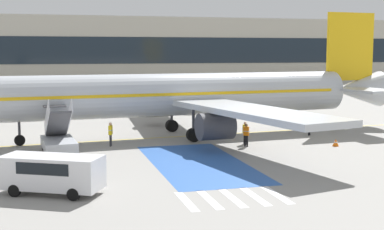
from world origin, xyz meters
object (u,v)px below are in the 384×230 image
(ground_crew_0, at_px, (110,132))
(ground_crew_3, at_px, (245,131))
(boarding_stairs_forward, at_px, (58,140))
(traffic_cone_0, at_px, (336,143))
(service_van_1, at_px, (52,171))
(ground_crew_1, at_px, (246,133))
(traffic_cone_1, at_px, (36,159))
(terminal_building, at_px, (118,54))
(airliner, at_px, (172,95))
(ground_crew_2, at_px, (309,125))
(fuel_tanker, at_px, (195,95))

(ground_crew_0, relative_size, ground_crew_3, 1.05)
(boarding_stairs_forward, height_order, traffic_cone_0, boarding_stairs_forward)
(service_van_1, distance_m, ground_crew_1, 17.95)
(traffic_cone_1, relative_size, terminal_building, 0.01)
(ground_crew_0, relative_size, traffic_cone_0, 3.30)
(airliner, xyz_separation_m, traffic_cone_1, (-11.06, -8.61, -3.32))
(ground_crew_3, distance_m, traffic_cone_1, 16.31)
(service_van_1, xyz_separation_m, traffic_cone_0, (21.44, 8.82, -0.92))
(airliner, xyz_separation_m, terminal_building, (2.66, 58.44, 3.20))
(boarding_stairs_forward, xyz_separation_m, ground_crew_0, (3.96, 1.98, 0.09))
(ground_crew_0, bearing_deg, traffic_cone_1, 157.86)
(airliner, relative_size, ground_crew_0, 23.02)
(airliner, relative_size, ground_crew_3, 24.17)
(airliner, height_order, service_van_1, airliner)
(airliner, xyz_separation_m, ground_crew_0, (-5.62, -3.23, -2.55))
(ground_crew_1, height_order, traffic_cone_1, ground_crew_1)
(ground_crew_1, distance_m, ground_crew_2, 8.31)
(traffic_cone_1, bearing_deg, traffic_cone_0, 2.37)
(traffic_cone_0, bearing_deg, airliner, 145.89)
(traffic_cone_0, bearing_deg, boarding_stairs_forward, 173.26)
(terminal_building, bearing_deg, ground_crew_2, -81.36)
(fuel_tanker, height_order, ground_crew_1, fuel_tanker)
(ground_crew_0, bearing_deg, ground_crew_1, -82.58)
(boarding_stairs_forward, xyz_separation_m, service_van_1, (-0.52, -11.29, 0.20))
(airliner, height_order, ground_crew_0, airliner)
(service_van_1, bearing_deg, fuel_tanker, -177.86)
(boarding_stairs_forward, relative_size, ground_crew_0, 2.86)
(boarding_stairs_forward, distance_m, ground_crew_1, 14.12)
(traffic_cone_1, bearing_deg, service_van_1, -83.07)
(boarding_stairs_forward, height_order, traffic_cone_1, boarding_stairs_forward)
(airliner, bearing_deg, ground_crew_0, 114.87)
(traffic_cone_1, bearing_deg, boarding_stairs_forward, 66.43)
(ground_crew_0, bearing_deg, ground_crew_3, -76.38)
(traffic_cone_1, height_order, terminal_building, terminal_building)
(ground_crew_2, height_order, traffic_cone_0, ground_crew_2)
(airliner, distance_m, fuel_tanker, 22.26)
(ground_crew_0, distance_m, traffic_cone_1, 7.69)
(service_van_1, bearing_deg, ground_crew_2, 150.72)
(service_van_1, xyz_separation_m, ground_crew_2, (21.98, 14.27, -0.28))
(fuel_tanker, bearing_deg, airliner, -105.18)
(traffic_cone_0, bearing_deg, ground_crew_3, 157.52)
(ground_crew_1, xyz_separation_m, traffic_cone_1, (-15.57, -2.52, -0.72))
(service_van_1, bearing_deg, terminal_building, -161.94)
(ground_crew_0, xyz_separation_m, traffic_cone_0, (16.96, -4.45, -0.81))
(airliner, height_order, traffic_cone_1, airliner)
(service_van_1, relative_size, ground_crew_3, 3.10)
(airliner, distance_m, ground_crew_1, 8.01)
(ground_crew_2, relative_size, traffic_cone_0, 2.85)
(ground_crew_3, relative_size, traffic_cone_1, 2.77)
(ground_crew_1, distance_m, terminal_building, 64.81)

